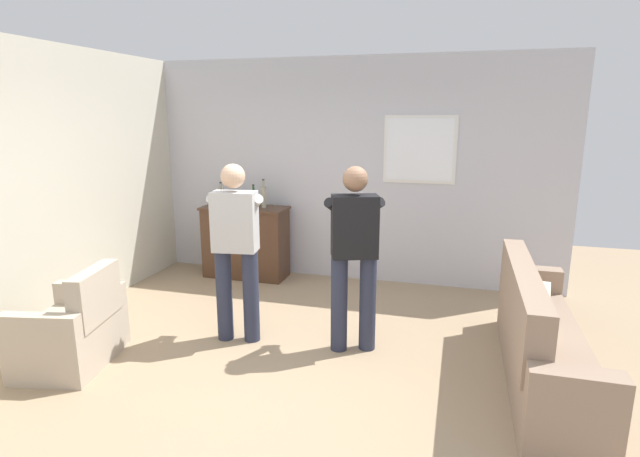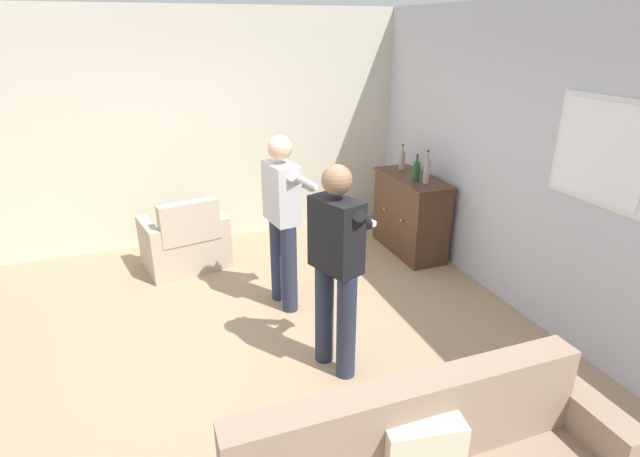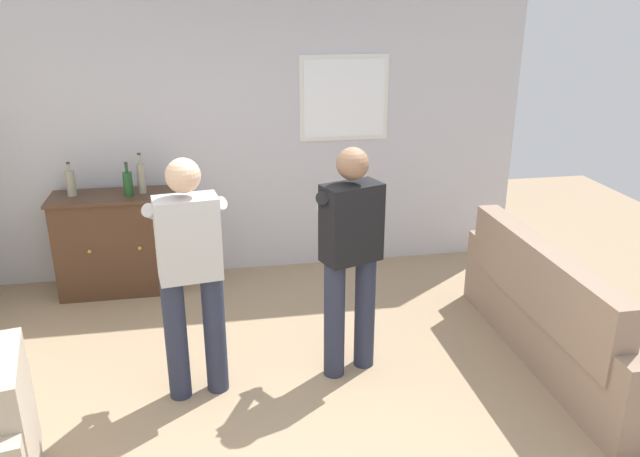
# 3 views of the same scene
# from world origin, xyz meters

# --- Properties ---
(ground) EXTENTS (10.40, 10.40, 0.00)m
(ground) POSITION_xyz_m (0.00, 0.00, 0.00)
(ground) COLOR #9E8466
(wall_back_with_window) EXTENTS (5.20, 0.15, 2.80)m
(wall_back_with_window) POSITION_xyz_m (0.02, 2.66, 1.41)
(wall_back_with_window) COLOR silver
(wall_back_with_window) RESTS_ON ground
(wall_side_left) EXTENTS (0.12, 5.20, 2.80)m
(wall_side_left) POSITION_xyz_m (-2.66, 0.00, 1.40)
(wall_side_left) COLOR beige
(wall_side_left) RESTS_ON ground
(armchair) EXTENTS (0.80, 0.99, 0.85)m
(armchair) POSITION_xyz_m (-1.82, -0.30, 0.29)
(armchair) COLOR #B2A38E
(armchair) RESTS_ON ground
(sideboard_cabinet) EXTENTS (1.11, 0.49, 0.94)m
(sideboard_cabinet) POSITION_xyz_m (-1.36, 2.30, 0.47)
(sideboard_cabinet) COLOR #472D1E
(sideboard_cabinet) RESTS_ON ground
(bottle_wine_green) EXTENTS (0.07, 0.07, 0.37)m
(bottle_wine_green) POSITION_xyz_m (-1.10, 2.31, 1.08)
(bottle_wine_green) COLOR gray
(bottle_wine_green) RESTS_ON sideboard_cabinet
(bottle_liquor_amber) EXTENTS (0.08, 0.08, 0.31)m
(bottle_liquor_amber) POSITION_xyz_m (-1.21, 2.25, 1.05)
(bottle_liquor_amber) COLOR #1E4C23
(bottle_liquor_amber) RESTS_ON sideboard_cabinet
(bottle_spirits_clear) EXTENTS (0.08, 0.08, 0.31)m
(bottle_spirits_clear) POSITION_xyz_m (-1.71, 2.34, 1.06)
(bottle_spirits_clear) COLOR gray
(bottle_spirits_clear) RESTS_ON sideboard_cabinet
(person_standing_left) EXTENTS (0.55, 0.50, 1.68)m
(person_standing_left) POSITION_xyz_m (-0.65, 0.52, 0.94)
(person_standing_left) COLOR #282D42
(person_standing_left) RESTS_ON ground
(person_standing_right) EXTENTS (0.53, 0.52, 1.68)m
(person_standing_right) POSITION_xyz_m (0.44, 0.62, 0.94)
(person_standing_right) COLOR #282D42
(person_standing_right) RESTS_ON ground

